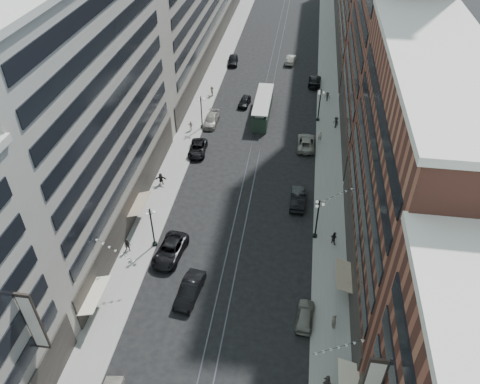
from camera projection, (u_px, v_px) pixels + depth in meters
The scene contains 33 objects.
ground at pixel (262, 117), 78.29m from camera, with size 220.00×220.00×0.00m, color black.
sidewalk_west at pixel (209, 86), 87.23m from camera, with size 4.00×180.00×0.15m, color gray.
sidewalk_east at pixel (328, 94), 84.79m from camera, with size 4.00×180.00×0.15m, color gray.
rail_west at pixel (264, 90), 86.13m from camera, with size 0.12×180.00×0.02m, color #2D2D33.
rail_east at pixel (272, 91), 85.97m from camera, with size 0.12×180.00×0.02m, color #2D2D33.
building_west_mid at pixel (84, 114), 50.52m from camera, with size 8.00×36.00×28.00m, color gray.
building_east_mid at pixel (410, 183), 44.10m from camera, with size 8.00×30.00×24.00m, color brown.
lamppost_sw_far at pixel (152, 226), 52.53m from camera, with size 1.03×1.14×5.52m.
lamppost_sw_mid at pixel (201, 111), 73.51m from camera, with size 1.03×1.14×5.52m.
lamppost_se_far at pixel (317, 218), 53.59m from camera, with size 1.03×1.14×5.52m.
lamppost_se_mid at pixel (320, 104), 75.34m from camera, with size 1.03×1.14×5.52m.
streetcar at pixel (263, 108), 77.67m from camera, with size 2.57×11.61×3.21m.
car_2 at pixel (170, 251), 52.66m from camera, with size 2.75×5.97×1.66m, color black.
car_4 at pixel (305, 315), 45.83m from camera, with size 1.70×4.23×1.44m, color #67665C.
car_5 at pixel (190, 290), 48.15m from camera, with size 1.85×5.31×1.75m, color black.
pedestrian_2 at pixel (128, 245), 53.07m from camera, with size 0.81×0.44×1.67m, color black.
pedestrian_4 at pixel (334, 321), 44.91m from camera, with size 1.05×0.48×1.80m, color #A69B89.
car_7 at pixel (198, 149), 69.37m from camera, with size 2.42×5.25×1.46m, color black.
car_8 at pixel (211, 120), 76.02m from camera, with size 2.10×5.15×1.50m, color gray.
car_9 at pixel (233, 60), 95.08m from camera, with size 1.96×4.87×1.66m, color black.
car_10 at pixel (298, 198), 59.97m from camera, with size 1.84×5.28×1.74m, color black.
car_11 at pixel (306, 143), 70.58m from camera, with size 2.60×5.63×1.57m, color gray.
car_12 at pixel (315, 81), 87.51m from camera, with size 2.26×5.55×1.61m, color black.
car_13 at pixel (244, 101), 81.16m from camera, with size 1.68×4.18×1.42m, color black.
car_14 at pixel (291, 59), 95.48m from camera, with size 1.63×4.68×1.54m, color slate.
pedestrian_5 at pixel (161, 179), 62.98m from camera, with size 1.60×0.46×1.73m, color black.
pedestrian_6 at pixel (191, 126), 74.16m from camera, with size 0.96×0.43×1.63m, color #B7A897.
pedestrian_7 at pixel (334, 238), 54.07m from camera, with size 0.81×0.44×1.67m, color black.
pedestrian_8 at pixel (320, 136), 71.58m from camera, with size 0.63×0.41×1.72m, color #C2B1A0.
pedestrian_9 at pixel (327, 97), 82.00m from camera, with size 1.07×0.44×1.66m, color black.
pedestrian_extra_0 at pixel (212, 91), 83.67m from camera, with size 1.63×0.47×1.76m, color #B9B399.
pedestrian_extra_1 at pixel (336, 122), 74.74m from camera, with size 1.20×0.49×1.85m, color black.
pedestrian_extra_2 at pixel (327, 382), 39.93m from camera, with size 0.71×0.47×1.94m, color black.
Camera 1 is at (6.11, -9.07, 38.64)m, focal length 35.00 mm.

